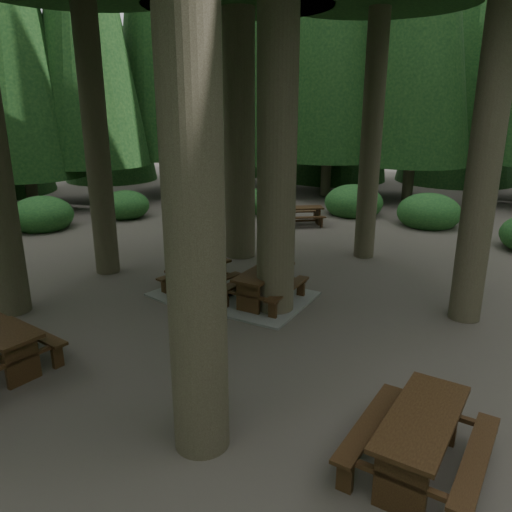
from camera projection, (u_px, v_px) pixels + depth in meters
ground at (251, 321)px, 10.88m from camera, size 80.00×80.00×0.00m
picnic_table_a at (264, 292)px, 11.77m from camera, size 3.00×2.82×0.81m
picnic_table_c at (200, 283)px, 12.42m from camera, size 2.51×2.25×0.72m
picnic_table_d at (302, 213)px, 19.13m from camera, size 1.99×1.86×0.69m
picnic_table_e at (421, 435)px, 6.28m from camera, size 2.46×2.26×0.86m
shrub_ring at (258, 287)px, 11.73m from camera, size 23.86×24.64×1.49m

